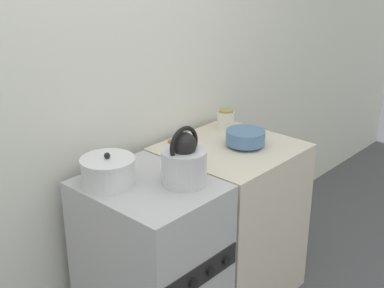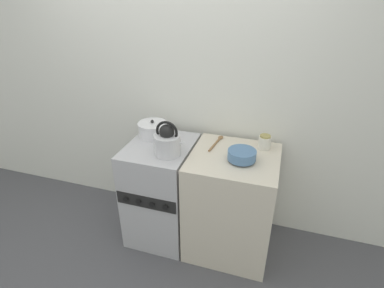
{
  "view_description": "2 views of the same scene",
  "coord_description": "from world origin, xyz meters",
  "px_view_note": "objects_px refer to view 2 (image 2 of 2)",
  "views": [
    {
      "loc": [
        -1.49,
        -1.3,
        1.98
      ],
      "look_at": [
        0.3,
        0.31,
        1.02
      ],
      "focal_mm": 50.0,
      "sensor_mm": 36.0,
      "label": 1
    },
    {
      "loc": [
        0.9,
        -1.66,
        2.05
      ],
      "look_at": [
        0.29,
        0.29,
        0.98
      ],
      "focal_mm": 28.0,
      "sensor_mm": 36.0,
      "label": 2
    }
  ],
  "objects_px": {
    "stove": "(162,190)",
    "kettle": "(168,142)",
    "cooking_pot": "(153,130)",
    "enamel_bowl": "(242,155)",
    "storage_jar": "(265,142)"
  },
  "relations": [
    {
      "from": "stove",
      "to": "kettle",
      "type": "distance_m",
      "value": 0.58
    },
    {
      "from": "kettle",
      "to": "cooking_pot",
      "type": "xyz_separation_m",
      "value": [
        -0.24,
        0.25,
        -0.04
      ]
    },
    {
      "from": "cooking_pot",
      "to": "enamel_bowl",
      "type": "relative_size",
      "value": 1.18
    },
    {
      "from": "stove",
      "to": "enamel_bowl",
      "type": "xyz_separation_m",
      "value": [
        0.68,
        -0.04,
        0.5
      ]
    },
    {
      "from": "enamel_bowl",
      "to": "storage_jar",
      "type": "xyz_separation_m",
      "value": [
        0.14,
        0.25,
        0.01
      ]
    },
    {
      "from": "stove",
      "to": "enamel_bowl",
      "type": "distance_m",
      "value": 0.84
    },
    {
      "from": "stove",
      "to": "storage_jar",
      "type": "relative_size",
      "value": 7.85
    },
    {
      "from": "stove",
      "to": "enamel_bowl",
      "type": "relative_size",
      "value": 4.31
    },
    {
      "from": "kettle",
      "to": "cooking_pot",
      "type": "relative_size",
      "value": 1.11
    },
    {
      "from": "kettle",
      "to": "storage_jar",
      "type": "bearing_deg",
      "value": 24.75
    },
    {
      "from": "cooking_pot",
      "to": "enamel_bowl",
      "type": "distance_m",
      "value": 0.82
    },
    {
      "from": "stove",
      "to": "kettle",
      "type": "relative_size",
      "value": 3.29
    },
    {
      "from": "cooking_pot",
      "to": "stove",
      "type": "bearing_deg",
      "value": -49.83
    },
    {
      "from": "stove",
      "to": "cooking_pot",
      "type": "bearing_deg",
      "value": 130.17
    },
    {
      "from": "stove",
      "to": "storage_jar",
      "type": "xyz_separation_m",
      "value": [
        0.82,
        0.21,
        0.51
      ]
    }
  ]
}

